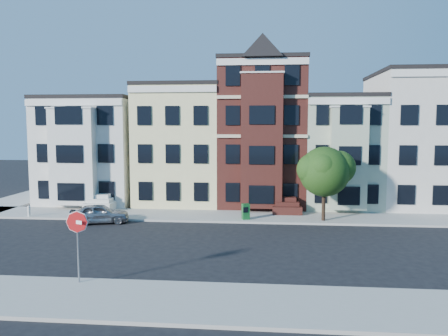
# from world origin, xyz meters

# --- Properties ---
(ground) EXTENTS (120.00, 120.00, 0.00)m
(ground) POSITION_xyz_m (0.00, 0.00, 0.00)
(ground) COLOR black
(far_sidewalk) EXTENTS (60.00, 4.00, 0.15)m
(far_sidewalk) POSITION_xyz_m (0.00, 8.00, 0.07)
(far_sidewalk) COLOR #9E9B93
(far_sidewalk) RESTS_ON ground
(near_sidewalk) EXTENTS (60.00, 4.00, 0.15)m
(near_sidewalk) POSITION_xyz_m (0.00, -8.00, 0.07)
(near_sidewalk) COLOR #9E9B93
(near_sidewalk) RESTS_ON ground
(house_white) EXTENTS (8.00, 9.00, 9.00)m
(house_white) POSITION_xyz_m (-15.00, 14.50, 4.50)
(house_white) COLOR silver
(house_white) RESTS_ON ground
(house_yellow) EXTENTS (7.00, 9.00, 10.00)m
(house_yellow) POSITION_xyz_m (-7.00, 14.50, 5.00)
(house_yellow) COLOR beige
(house_yellow) RESTS_ON ground
(house_brown) EXTENTS (7.00, 9.00, 12.00)m
(house_brown) POSITION_xyz_m (0.00, 14.50, 6.00)
(house_brown) COLOR #3A1712
(house_brown) RESTS_ON ground
(house_green) EXTENTS (6.00, 9.00, 9.00)m
(house_green) POSITION_xyz_m (6.50, 14.50, 4.50)
(house_green) COLOR #A4B197
(house_green) RESTS_ON ground
(house_cream) EXTENTS (8.00, 9.00, 11.00)m
(house_cream) POSITION_xyz_m (13.50, 14.50, 5.50)
(house_cream) COLOR silver
(house_cream) RESTS_ON ground
(street_tree) EXTENTS (6.29, 6.29, 6.43)m
(street_tree) POSITION_xyz_m (4.39, 6.89, 3.36)
(street_tree) COLOR #285316
(street_tree) RESTS_ON far_sidewalk
(parked_car) EXTENTS (4.30, 2.65, 1.37)m
(parked_car) POSITION_xyz_m (-11.21, 5.20, 0.68)
(parked_car) COLOR #95979D
(parked_car) RESTS_ON ground
(newspaper_box) EXTENTS (0.62, 0.58, 1.11)m
(newspaper_box) POSITION_xyz_m (-1.07, 6.77, 0.71)
(newspaper_box) COLOR #145924
(newspaper_box) RESTS_ON far_sidewalk
(fire_hydrant) EXTENTS (0.25, 0.25, 0.63)m
(fire_hydrant) POSITION_xyz_m (-17.00, 6.30, 0.47)
(fire_hydrant) COLOR silver
(fire_hydrant) RESTS_ON far_sidewalk
(stop_sign) EXTENTS (0.94, 0.44, 3.47)m
(stop_sign) POSITION_xyz_m (-7.57, -6.53, 1.88)
(stop_sign) COLOR red
(stop_sign) RESTS_ON near_sidewalk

